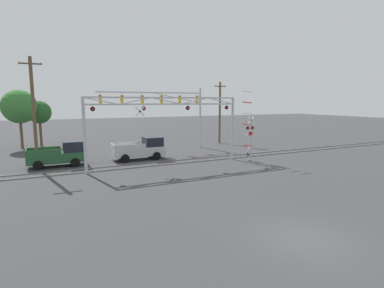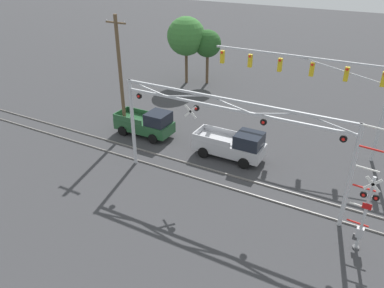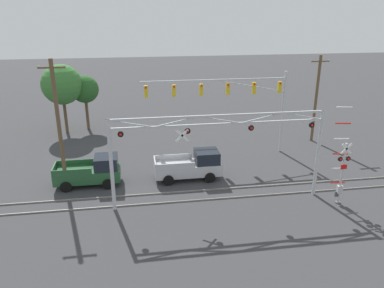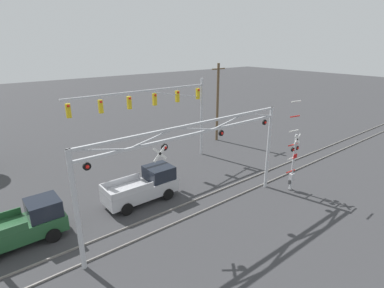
{
  "view_description": "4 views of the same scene",
  "coord_description": "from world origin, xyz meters",
  "px_view_note": "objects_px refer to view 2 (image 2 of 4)",
  "views": [
    {
      "loc": [
        -9.73,
        -8.96,
        5.92
      ],
      "look_at": [
        1.92,
        15.21,
        2.09
      ],
      "focal_mm": 28.0,
      "sensor_mm": 36.0,
      "label": 1
    },
    {
      "loc": [
        7.8,
        -2.03,
        14.03
      ],
      "look_at": [
        -1.68,
        15.2,
        3.58
      ],
      "focal_mm": 35.0,
      "sensor_mm": 36.0,
      "label": 2
    },
    {
      "loc": [
        -5.39,
        -6.18,
        12.8
      ],
      "look_at": [
        -1.72,
        17.36,
        4.11
      ],
      "focal_mm": 35.0,
      "sensor_mm": 36.0,
      "label": 3
    },
    {
      "loc": [
        -10.53,
        3.69,
        10.7
      ],
      "look_at": [
        2.37,
        19.8,
        3.67
      ],
      "focal_mm": 28.0,
      "sensor_mm": 36.0,
      "label": 4
    }
  ],
  "objects_px": {
    "utility_pole_left": "(121,76)",
    "background_tree_far_left_verge": "(186,36)",
    "traffic_signal_span": "(327,80)",
    "crossing_signal_mast": "(364,211)",
    "crossing_gantry": "(228,127)",
    "pickup_truck_lead": "(233,145)",
    "pickup_truck_following": "(147,124)",
    "background_tree_beyond_span": "(208,44)"
  },
  "relations": [
    {
      "from": "utility_pole_left",
      "to": "background_tree_far_left_verge",
      "type": "bearing_deg",
      "value": 98.38
    },
    {
      "from": "traffic_signal_span",
      "to": "utility_pole_left",
      "type": "height_order",
      "value": "utility_pole_left"
    },
    {
      "from": "crossing_signal_mast",
      "to": "background_tree_far_left_verge",
      "type": "distance_m",
      "value": 28.53
    },
    {
      "from": "crossing_gantry",
      "to": "utility_pole_left",
      "type": "relative_size",
      "value": 1.5
    },
    {
      "from": "crossing_signal_mast",
      "to": "pickup_truck_lead",
      "type": "xyz_separation_m",
      "value": [
        -9.37,
        5.6,
        -1.3
      ]
    },
    {
      "from": "crossing_gantry",
      "to": "utility_pole_left",
      "type": "height_order",
      "value": "utility_pole_left"
    },
    {
      "from": "pickup_truck_following",
      "to": "background_tree_far_left_verge",
      "type": "bearing_deg",
      "value": 106.22
    },
    {
      "from": "crossing_signal_mast",
      "to": "utility_pole_left",
      "type": "distance_m",
      "value": 19.75
    },
    {
      "from": "traffic_signal_span",
      "to": "background_tree_far_left_verge",
      "type": "distance_m",
      "value": 18.94
    },
    {
      "from": "utility_pole_left",
      "to": "background_tree_beyond_span",
      "type": "relative_size",
      "value": 1.61
    },
    {
      "from": "traffic_signal_span",
      "to": "pickup_truck_lead",
      "type": "distance_m",
      "value": 8.16
    },
    {
      "from": "pickup_truck_following",
      "to": "background_tree_beyond_span",
      "type": "xyz_separation_m",
      "value": [
        -1.76,
        14.45,
        3.41
      ]
    },
    {
      "from": "pickup_truck_lead",
      "to": "utility_pole_left",
      "type": "height_order",
      "value": "utility_pole_left"
    },
    {
      "from": "utility_pole_left",
      "to": "crossing_gantry",
      "type": "bearing_deg",
      "value": -18.23
    },
    {
      "from": "crossing_gantry",
      "to": "background_tree_beyond_span",
      "type": "distance_m",
      "value": 21.43
    },
    {
      "from": "crossing_gantry",
      "to": "background_tree_beyond_span",
      "type": "relative_size",
      "value": 2.41
    },
    {
      "from": "crossing_gantry",
      "to": "crossing_signal_mast",
      "type": "height_order",
      "value": "crossing_signal_mast"
    },
    {
      "from": "background_tree_beyond_span",
      "to": "traffic_signal_span",
      "type": "bearing_deg",
      "value": -34.23
    },
    {
      "from": "pickup_truck_lead",
      "to": "pickup_truck_following",
      "type": "xyz_separation_m",
      "value": [
        -7.7,
        0.04,
        -0.0
      ]
    },
    {
      "from": "crossing_signal_mast",
      "to": "traffic_signal_span",
      "type": "relative_size",
      "value": 0.54
    },
    {
      "from": "traffic_signal_span",
      "to": "background_tree_far_left_verge",
      "type": "height_order",
      "value": "traffic_signal_span"
    },
    {
      "from": "pickup_truck_following",
      "to": "background_tree_far_left_verge",
      "type": "height_order",
      "value": "background_tree_far_left_verge"
    },
    {
      "from": "crossing_signal_mast",
      "to": "pickup_truck_lead",
      "type": "relative_size",
      "value": 1.34
    },
    {
      "from": "crossing_gantry",
      "to": "background_tree_beyond_span",
      "type": "height_order",
      "value": "crossing_gantry"
    },
    {
      "from": "crossing_gantry",
      "to": "background_tree_far_left_verge",
      "type": "distance_m",
      "value": 21.78
    },
    {
      "from": "crossing_gantry",
      "to": "crossing_signal_mast",
      "type": "distance_m",
      "value": 8.56
    },
    {
      "from": "crossing_gantry",
      "to": "traffic_signal_span",
      "type": "relative_size",
      "value": 1.12
    },
    {
      "from": "crossing_signal_mast",
      "to": "background_tree_far_left_verge",
      "type": "relative_size",
      "value": 0.94
    },
    {
      "from": "pickup_truck_lead",
      "to": "traffic_signal_span",
      "type": "bearing_deg",
      "value": 42.07
    },
    {
      "from": "pickup_truck_lead",
      "to": "background_tree_far_left_verge",
      "type": "distance_m",
      "value": 18.3
    },
    {
      "from": "traffic_signal_span",
      "to": "pickup_truck_lead",
      "type": "bearing_deg",
      "value": -137.93
    },
    {
      "from": "traffic_signal_span",
      "to": "utility_pole_left",
      "type": "xyz_separation_m",
      "value": [
        -14.64,
        -5.13,
        -0.51
      ]
    },
    {
      "from": "crossing_gantry",
      "to": "utility_pole_left",
      "type": "distance_m",
      "value": 11.34
    },
    {
      "from": "utility_pole_left",
      "to": "background_tree_far_left_verge",
      "type": "relative_size",
      "value": 1.31
    },
    {
      "from": "crossing_signal_mast",
      "to": "background_tree_far_left_verge",
      "type": "height_order",
      "value": "background_tree_far_left_verge"
    },
    {
      "from": "crossing_signal_mast",
      "to": "utility_pole_left",
      "type": "relative_size",
      "value": 0.72
    },
    {
      "from": "traffic_signal_span",
      "to": "background_tree_far_left_verge",
      "type": "relative_size",
      "value": 1.76
    },
    {
      "from": "utility_pole_left",
      "to": "background_tree_far_left_verge",
      "type": "distance_m",
      "value": 14.2
    },
    {
      "from": "crossing_signal_mast",
      "to": "background_tree_beyond_span",
      "type": "height_order",
      "value": "crossing_signal_mast"
    },
    {
      "from": "crossing_gantry",
      "to": "utility_pole_left",
      "type": "bearing_deg",
      "value": 161.77
    },
    {
      "from": "crossing_signal_mast",
      "to": "utility_pole_left",
      "type": "bearing_deg",
      "value": 165.0
    },
    {
      "from": "crossing_gantry",
      "to": "traffic_signal_span",
      "type": "bearing_deg",
      "value": 65.91
    }
  ]
}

